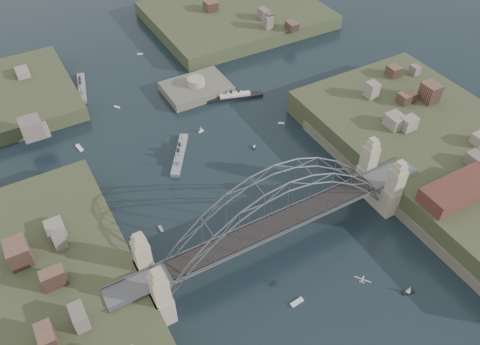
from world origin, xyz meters
name	(u,v)px	position (x,y,z in m)	size (l,w,h in m)	color
ground	(276,245)	(0.00, 0.00, 0.00)	(500.00, 500.00, 0.00)	black
bridge	(278,212)	(0.00, 0.00, 12.32)	(84.00, 13.80, 24.60)	#555558
shore_east	(444,163)	(57.32, 0.00, 1.97)	(50.50, 90.00, 12.00)	#394026
headland_ne	(236,19)	(50.00, 110.00, 0.75)	(70.00, 55.00, 9.50)	#394026
fort_island	(197,93)	(12.00, 70.00, -0.34)	(22.00, 16.00, 9.40)	#5D5749
wharf_shed	(458,190)	(44.00, -14.00, 10.00)	(20.00, 8.00, 4.00)	#592D26
finger_pier	(477,261)	(39.00, -28.00, 0.70)	(4.00, 22.00, 1.40)	#555558
naval_cruiser_near	(180,154)	(-7.01, 42.04, 0.85)	(12.04, 16.70, 5.50)	gray
naval_cruiser_far	(82,87)	(-22.36, 91.07, 0.94)	(6.53, 17.96, 6.03)	gray
ocean_liner	(235,97)	(21.74, 60.05, 0.73)	(19.03, 8.05, 4.69)	black
aeroplane	(362,280)	(7.55, -21.82, 7.76)	(2.35, 3.12, 0.53)	#AAAEB2
small_boat_a	(161,229)	(-22.80, 18.74, 0.15)	(0.78, 2.28, 0.45)	white
small_boat_b	(254,147)	(14.23, 34.47, 0.29)	(1.64, 1.56, 1.43)	white
small_boat_c	(297,302)	(-4.50, -15.84, 0.15)	(3.26, 1.31, 0.45)	white
small_boat_d	(281,123)	(27.89, 40.45, 0.15)	(1.97, 1.63, 0.45)	white
small_boat_e	(79,148)	(-32.00, 60.37, 0.15)	(1.75, 3.76, 0.45)	white
small_boat_f	(201,129)	(3.57, 49.29, 0.99)	(1.86, 1.27, 2.38)	white
small_boat_g	(409,290)	(19.06, -26.08, 0.78)	(3.02, 1.71, 2.38)	white
small_boat_h	(117,107)	(-15.27, 74.86, 0.15)	(1.83, 2.12, 0.45)	white
small_boat_i	(341,177)	(29.35, 11.39, 0.15)	(1.45, 2.17, 0.45)	white
small_boat_k	(140,54)	(4.01, 103.85, 0.15)	(2.18, 1.56, 0.45)	white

